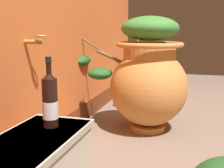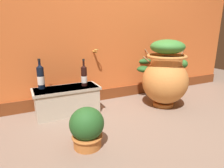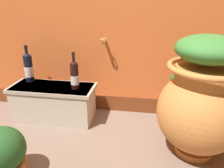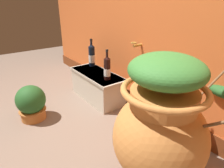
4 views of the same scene
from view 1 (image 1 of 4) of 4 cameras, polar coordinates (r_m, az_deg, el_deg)
The scene contains 2 objects.
terracotta_urn at distance 2.17m, azimuth 6.92°, elevation 1.46°, with size 0.81×0.93×0.85m.
wine_bottle_left at distance 1.33m, azimuth -12.07°, elevation -3.10°, with size 0.07×0.07×0.32m.
Camera 1 is at (-1.60, 0.23, 0.75)m, focal length 46.60 mm.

